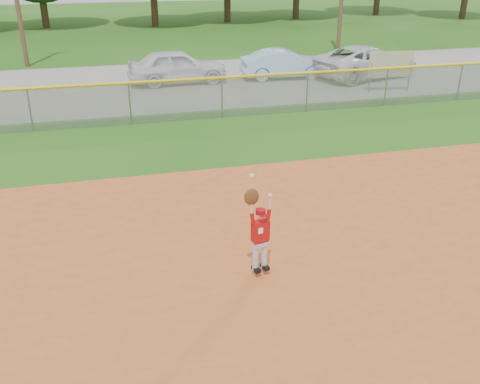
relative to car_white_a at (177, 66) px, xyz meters
name	(u,v)px	position (x,y,z in m)	size (l,w,h in m)	color
ground	(329,251)	(0.77, -15.94, -0.80)	(120.00, 120.00, 0.00)	#255613
clay_infield	(404,344)	(0.77, -18.94, -0.78)	(24.00, 16.00, 0.04)	#B35120
parking_strip	(194,82)	(0.77, 0.06, -0.79)	(44.00, 10.00, 0.03)	gray
car_white_a	(177,66)	(0.00, 0.00, 0.00)	(1.83, 4.54, 1.55)	silver
car_blue	(284,64)	(5.14, -0.22, -0.09)	(1.44, 4.13, 1.36)	#9BC4E7
car_white_b	(366,61)	(9.04, -1.01, -0.02)	(2.50, 5.42, 1.51)	silver
sponsor_sign	(391,66)	(8.70, -3.96, 0.36)	(1.96, 0.33, 1.76)	gray
outfield_fence	(222,94)	(0.77, -5.94, 0.08)	(40.06, 0.10, 1.55)	gray
ballplayer	(259,230)	(-0.91, -16.45, 0.19)	(0.57, 0.28, 2.01)	silver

